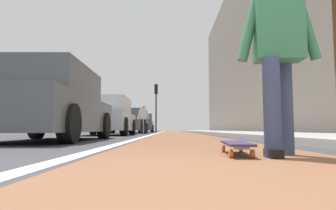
{
  "coord_description": "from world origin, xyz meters",
  "views": [
    {
      "loc": [
        -1.09,
        0.38,
        0.23
      ],
      "look_at": [
        11.91,
        0.49,
        1.3
      ],
      "focal_mm": 31.7,
      "sensor_mm": 36.0,
      "label": 1
    }
  ],
  "objects_px": {
    "traffic_light": "(156,99)",
    "skateboard": "(236,145)",
    "parked_car_far": "(130,122)",
    "skater_person": "(278,48)",
    "parked_car_near": "(49,106)",
    "parked_car_end": "(142,124)",
    "pedestrian_distant": "(143,117)",
    "parked_car_mid": "(107,117)"
  },
  "relations": [
    {
      "from": "traffic_light",
      "to": "skateboard",
      "type": "bearing_deg",
      "value": -175.35
    },
    {
      "from": "parked_car_far",
      "to": "traffic_light",
      "type": "xyz_separation_m",
      "value": [
        6.4,
        -1.29,
        2.08
      ]
    },
    {
      "from": "skater_person",
      "to": "traffic_light",
      "type": "distance_m",
      "value": 22.47
    },
    {
      "from": "skateboard",
      "to": "skater_person",
      "type": "relative_size",
      "value": 0.52
    },
    {
      "from": "parked_car_far",
      "to": "traffic_light",
      "type": "bearing_deg",
      "value": -11.37
    },
    {
      "from": "parked_car_near",
      "to": "parked_car_end",
      "type": "xyz_separation_m",
      "value": [
        18.34,
        -0.1,
        -0.01
      ]
    },
    {
      "from": "parked_car_far",
      "to": "parked_car_end",
      "type": "distance_m",
      "value": 5.9
    },
    {
      "from": "parked_car_near",
      "to": "skater_person",
      "type": "bearing_deg",
      "value": -135.41
    },
    {
      "from": "traffic_light",
      "to": "pedestrian_distant",
      "type": "bearing_deg",
      "value": 178.81
    },
    {
      "from": "parked_car_mid",
      "to": "pedestrian_distant",
      "type": "bearing_deg",
      "value": -18.54
    },
    {
      "from": "parked_car_far",
      "to": "parked_car_near",
      "type": "bearing_deg",
      "value": -179.85
    },
    {
      "from": "parked_car_far",
      "to": "parked_car_mid",
      "type": "bearing_deg",
      "value": 179.45
    },
    {
      "from": "parked_car_near",
      "to": "traffic_light",
      "type": "bearing_deg",
      "value": -3.81
    },
    {
      "from": "traffic_light",
      "to": "pedestrian_distant",
      "type": "xyz_separation_m",
      "value": [
        -9.47,
        0.2,
        -1.94
      ]
    },
    {
      "from": "parked_car_far",
      "to": "traffic_light",
      "type": "distance_m",
      "value": 6.85
    },
    {
      "from": "parked_car_end",
      "to": "pedestrian_distant",
      "type": "bearing_deg",
      "value": -173.91
    },
    {
      "from": "skateboard",
      "to": "skater_person",
      "type": "height_order",
      "value": "skater_person"
    },
    {
      "from": "parked_car_mid",
      "to": "parked_car_end",
      "type": "bearing_deg",
      "value": -0.9
    },
    {
      "from": "parked_car_mid",
      "to": "pedestrian_distant",
      "type": "distance_m",
      "value": 3.63
    },
    {
      "from": "skater_person",
      "to": "parked_car_mid",
      "type": "bearing_deg",
      "value": 20.43
    },
    {
      "from": "parked_car_end",
      "to": "traffic_light",
      "type": "bearing_deg",
      "value": -66.57
    },
    {
      "from": "traffic_light",
      "to": "pedestrian_distant",
      "type": "height_order",
      "value": "traffic_light"
    },
    {
      "from": "skateboard",
      "to": "parked_car_mid",
      "type": "relative_size",
      "value": 0.2
    },
    {
      "from": "skateboard",
      "to": "parked_car_far",
      "type": "distance_m",
      "value": 16.06
    },
    {
      "from": "parked_car_end",
      "to": "traffic_light",
      "type": "height_order",
      "value": "traffic_light"
    },
    {
      "from": "parked_car_end",
      "to": "skater_person",
      "type": "bearing_deg",
      "value": -171.39
    },
    {
      "from": "parked_car_mid",
      "to": "parked_car_end",
      "type": "distance_m",
      "value": 12.41
    },
    {
      "from": "skateboard",
      "to": "parked_car_far",
      "type": "relative_size",
      "value": 0.2
    },
    {
      "from": "pedestrian_distant",
      "to": "skateboard",
      "type": "bearing_deg",
      "value": -171.04
    },
    {
      "from": "traffic_light",
      "to": "skater_person",
      "type": "bearing_deg",
      "value": -174.5
    },
    {
      "from": "pedestrian_distant",
      "to": "skater_person",
      "type": "bearing_deg",
      "value": -169.64
    },
    {
      "from": "skater_person",
      "to": "traffic_light",
      "type": "height_order",
      "value": "traffic_light"
    },
    {
      "from": "skateboard",
      "to": "traffic_light",
      "type": "xyz_separation_m",
      "value": [
        22.14,
        1.8,
        2.7
      ]
    },
    {
      "from": "skateboard",
      "to": "pedestrian_distant",
      "type": "distance_m",
      "value": 12.85
    },
    {
      "from": "parked_car_far",
      "to": "skateboard",
      "type": "bearing_deg",
      "value": -168.9
    },
    {
      "from": "parked_car_mid",
      "to": "traffic_light",
      "type": "height_order",
      "value": "traffic_light"
    },
    {
      "from": "parked_car_mid",
      "to": "pedestrian_distant",
      "type": "relative_size",
      "value": 2.88
    },
    {
      "from": "skateboard",
      "to": "skater_person",
      "type": "xyz_separation_m",
      "value": [
        -0.15,
        -0.35,
        0.84
      ]
    },
    {
      "from": "parked_car_far",
      "to": "parked_car_end",
      "type": "xyz_separation_m",
      "value": [
        5.9,
        -0.13,
        -0.02
      ]
    },
    {
      "from": "skater_person",
      "to": "traffic_light",
      "type": "bearing_deg",
      "value": 5.5
    },
    {
      "from": "traffic_light",
      "to": "parked_car_mid",
      "type": "bearing_deg",
      "value": 174.03
    },
    {
      "from": "parked_car_mid",
      "to": "traffic_light",
      "type": "distance_m",
      "value": 13.14
    }
  ]
}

